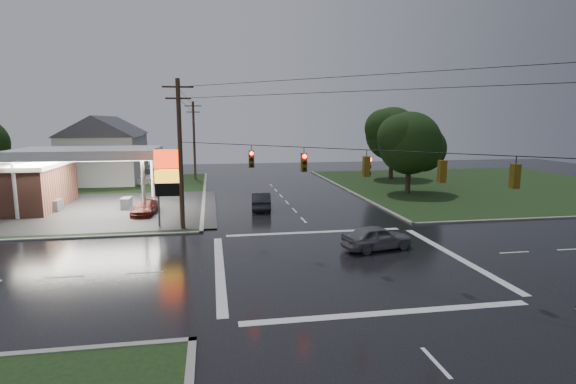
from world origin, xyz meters
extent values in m
plane|color=black|center=(0.00, 0.00, 0.00)|extent=(120.00, 120.00, 0.00)
cube|color=black|center=(-26.00, 26.00, 0.04)|extent=(36.00, 36.00, 0.08)
cube|color=black|center=(26.00, 26.00, 0.04)|extent=(36.00, 36.00, 0.08)
cube|color=#2D2D2D|center=(-20.00, 18.00, 0.09)|extent=(26.00, 18.00, 0.02)
cylinder|color=silver|center=(-23.00, 15.00, 2.50)|extent=(0.30, 0.30, 5.00)
cylinder|color=silver|center=(-13.00, 15.00, 2.50)|extent=(0.30, 0.30, 5.00)
cylinder|color=silver|center=(-23.00, 21.00, 2.50)|extent=(0.30, 0.30, 5.00)
cylinder|color=silver|center=(-13.00, 21.00, 2.50)|extent=(0.30, 0.30, 5.00)
cube|color=silver|center=(-18.00, 18.00, 5.20)|extent=(12.00, 8.00, 0.80)
cube|color=white|center=(-18.00, 18.00, 4.78)|extent=(11.40, 7.40, 0.04)
cube|color=#59595E|center=(-21.00, 18.00, 0.55)|extent=(0.80, 1.60, 1.10)
cube|color=#59595E|center=(-15.00, 18.00, 0.55)|extent=(0.80, 1.60, 1.10)
cylinder|color=#59595E|center=(-11.30, 10.50, 3.00)|extent=(0.16, 0.16, 6.00)
cylinder|color=#59595E|center=(-9.70, 10.50, 3.00)|extent=(0.16, 0.16, 6.00)
cube|color=red|center=(-10.50, 10.50, 5.20)|extent=(2.00, 0.35, 1.40)
cube|color=yellow|center=(-10.50, 10.50, 3.90)|extent=(2.00, 0.35, 1.00)
cube|color=black|center=(-10.50, 10.50, 2.90)|extent=(2.00, 0.35, 1.00)
cylinder|color=#382619|center=(-9.50, 9.50, 5.50)|extent=(0.32, 0.32, 11.00)
cube|color=#382619|center=(-9.50, 9.50, 10.40)|extent=(2.20, 0.12, 0.12)
cube|color=#382619|center=(-9.50, 9.50, 9.60)|extent=(1.80, 0.12, 0.12)
cylinder|color=#382619|center=(-9.50, 38.00, 5.25)|extent=(0.32, 0.32, 10.50)
cube|color=#382619|center=(-9.50, 38.00, 9.90)|extent=(2.20, 0.12, 0.12)
cube|color=#382619|center=(-9.50, 38.00, 9.10)|extent=(1.80, 0.12, 0.12)
cube|color=#59470C|center=(-4.75, 4.75, 5.60)|extent=(0.34, 0.34, 1.10)
cylinder|color=#FF0C07|center=(-4.75, 4.55, 5.98)|extent=(0.22, 0.08, 0.22)
cube|color=#59470C|center=(-1.90, 1.90, 5.60)|extent=(0.34, 0.34, 1.10)
cylinder|color=#FF0C07|center=(-1.90, 1.70, 5.98)|extent=(0.22, 0.08, 0.22)
cube|color=#59470C|center=(0.95, -0.95, 5.60)|extent=(0.34, 0.34, 1.10)
cylinder|color=#FF0C07|center=(1.15, -0.95, 5.98)|extent=(0.08, 0.22, 0.22)
cube|color=#59470C|center=(3.80, -3.80, 5.60)|extent=(0.34, 0.34, 1.10)
cylinder|color=#FF0C07|center=(3.80, -3.60, 5.98)|extent=(0.22, 0.08, 0.22)
cube|color=#59470C|center=(6.08, -6.08, 5.60)|extent=(0.34, 0.34, 1.10)
cylinder|color=#FF0C07|center=(6.08, -5.88, 5.98)|extent=(0.22, 0.08, 0.22)
cube|color=silver|center=(-21.00, 36.00, 3.00)|extent=(9.00, 8.00, 6.00)
cube|color=gray|center=(-15.70, 36.00, 0.40)|extent=(1.60, 4.80, 0.80)
cube|color=silver|center=(-22.00, 48.00, 3.00)|extent=(9.00, 8.00, 6.00)
cube|color=gray|center=(-16.70, 48.00, 0.40)|extent=(1.60, 4.80, 0.80)
cylinder|color=black|center=(14.00, 22.00, 2.52)|extent=(0.56, 0.56, 5.04)
sphere|color=black|center=(14.00, 22.00, 5.58)|extent=(6.80, 6.80, 6.80)
sphere|color=black|center=(15.70, 22.30, 4.95)|extent=(5.10, 5.10, 5.10)
sphere|color=black|center=(12.64, 21.60, 6.30)|extent=(4.76, 4.76, 4.76)
cylinder|color=black|center=(17.00, 34.00, 2.80)|extent=(0.56, 0.56, 5.60)
sphere|color=black|center=(17.00, 34.00, 6.20)|extent=(7.20, 7.20, 7.20)
sphere|color=black|center=(18.80, 34.30, 5.50)|extent=(5.40, 5.40, 5.40)
sphere|color=black|center=(15.56, 33.60, 7.00)|extent=(5.04, 5.04, 5.04)
imported|color=black|center=(-2.91, 16.14, 0.79)|extent=(2.11, 4.94, 1.58)
imported|color=slate|center=(2.87, 2.12, 0.77)|extent=(4.83, 2.76, 1.55)
imported|color=maroon|center=(-13.00, 15.28, 0.63)|extent=(2.17, 4.47, 1.25)
camera|label=1|loc=(-7.29, -23.98, 8.10)|focal=28.00mm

